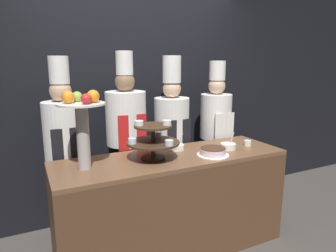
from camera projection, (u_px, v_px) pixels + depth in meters
name	position (u px, v px, depth m)	size (l,w,h in m)	color
wall_back	(136.00, 91.00, 3.33)	(10.00, 0.06, 2.80)	black
buffet_counter	(173.00, 203.00, 2.73)	(2.06, 0.64, 0.91)	brown
tiered_stand	(153.00, 139.00, 2.51)	(0.45, 0.45, 0.33)	#3D2819
fruit_pedestal	(82.00, 119.00, 2.24)	(0.36, 0.36, 0.61)	#B2ADA8
cake_round	(213.00, 152.00, 2.64)	(0.28, 0.28, 0.07)	white
cup_white	(248.00, 143.00, 2.95)	(0.07, 0.07, 0.05)	white
serving_bowl_near	(228.00, 146.00, 2.84)	(0.14, 0.14, 0.16)	white
serving_bowl_far	(177.00, 147.00, 2.81)	(0.13, 0.13, 0.15)	white
chef_left	(65.00, 146.00, 2.73)	(0.35, 0.35, 1.77)	#38332D
chef_center_left	(127.00, 137.00, 2.98)	(0.39, 0.39, 1.82)	black
chef_center_right	(172.00, 134.00, 3.20)	(0.37, 0.37, 1.78)	#28282D
chef_right	(215.00, 129.00, 3.45)	(0.35, 0.35, 1.73)	black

